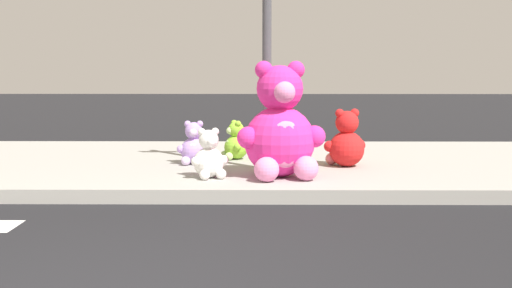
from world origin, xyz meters
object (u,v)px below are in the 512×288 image
at_px(sign_pole, 267,28).
at_px(plush_red, 346,143).
at_px(plush_pink_large, 280,131).
at_px(plush_lime, 235,144).
at_px(plush_yellow, 279,142).
at_px(plush_lavender, 194,147).
at_px(plush_white, 209,158).

xyz_separation_m(sign_pole, plush_red, (0.99, 0.24, -1.41)).
bearing_deg(plush_pink_large, sign_pole, 104.40).
relative_size(plush_lime, plush_yellow, 0.81).
relative_size(plush_lavender, plush_white, 0.99).
xyz_separation_m(sign_pole, plush_yellow, (0.17, 0.59, -1.44)).
bearing_deg(plush_lavender, plush_pink_large, -42.49).
relative_size(sign_pole, plush_yellow, 4.95).
distance_m(plush_lavender, plush_white, 1.09).
height_order(plush_lavender, plush_yellow, plush_yellow).
relative_size(plush_pink_large, plush_lavender, 2.35).
relative_size(sign_pole, plush_lavender, 5.74).
relative_size(plush_lime, plush_red, 0.73).
xyz_separation_m(plush_pink_large, plush_yellow, (0.02, 1.18, -0.26)).
relative_size(sign_pole, plush_red, 4.42).
bearing_deg(plush_yellow, plush_red, -22.95).
height_order(plush_lime, plush_red, plush_red).
distance_m(sign_pole, plush_white, 1.74).
height_order(plush_white, plush_red, plush_red).
height_order(plush_lavender, plush_red, plush_red).
relative_size(plush_lavender, plush_lime, 1.06).
distance_m(plush_white, plush_lime, 1.53).
relative_size(plush_lavender, plush_yellow, 0.86).
distance_m(plush_pink_large, plush_lavender, 1.49).
height_order(plush_pink_large, plush_red, plush_pink_large).
bearing_deg(plush_lavender, plush_red, -4.80).
relative_size(sign_pole, plush_lime, 6.09).
xyz_separation_m(plush_lavender, plush_white, (0.28, -1.06, 0.00)).
bearing_deg(plush_red, plush_yellow, 157.05).
xyz_separation_m(plush_lavender, plush_yellow, (1.10, 0.19, 0.04)).
height_order(sign_pole, plush_red, sign_pole).
bearing_deg(sign_pole, plush_lime, 116.00).
bearing_deg(plush_pink_large, plush_lime, 111.51).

